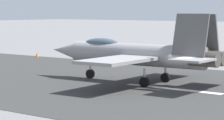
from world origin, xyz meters
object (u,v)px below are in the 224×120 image
object	(u,v)px
marker_cone_far	(37,55)
fighter_jet	(138,54)
crew_person	(102,58)
marker_cone_mid	(139,62)

from	to	relation	value
marker_cone_far	fighter_jet	bearing A→B (deg)	153.89
fighter_jet	crew_person	size ratio (longest dim) A/B	10.12
fighter_jet	crew_person	xyz separation A→B (m)	(10.17, -8.18, -1.54)
fighter_jet	crew_person	bearing A→B (deg)	-38.82
fighter_jet	marker_cone_mid	world-z (taller)	fighter_jet
marker_cone_mid	crew_person	bearing A→B (deg)	46.75
crew_person	marker_cone_far	world-z (taller)	crew_person
marker_cone_mid	fighter_jet	bearing A→B (deg)	123.75
fighter_jet	crew_person	world-z (taller)	fighter_jet
crew_person	marker_cone_mid	world-z (taller)	crew_person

